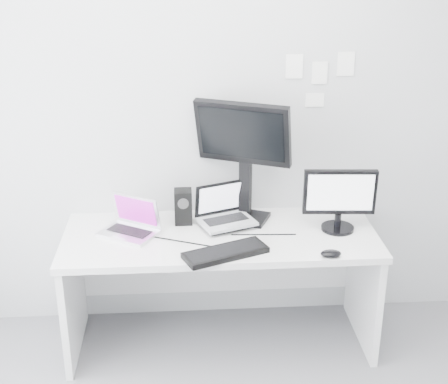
{
  "coord_description": "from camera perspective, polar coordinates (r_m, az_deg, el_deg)",
  "views": [
    {
      "loc": [
        -0.2,
        -2.02,
        2.34
      ],
      "look_at": [
        0.02,
        1.23,
        1.0
      ],
      "focal_mm": 50.94,
      "sensor_mm": 36.0,
      "label": 1
    }
  ],
  "objects": [
    {
      "name": "desk",
      "position": [
        3.82,
        -0.32,
        -8.74
      ],
      "size": [
        1.8,
        0.7,
        0.73
      ],
      "primitive_type": "cube",
      "color": "silver",
      "rests_on": "ground"
    },
    {
      "name": "mouse",
      "position": [
        3.44,
        9.57,
        -5.47
      ],
      "size": [
        0.11,
        0.07,
        0.04
      ],
      "primitive_type": "ellipsoid",
      "rotation": [
        0.0,
        0.0,
        0.0
      ],
      "color": "black",
      "rests_on": "desk"
    },
    {
      "name": "back_wall",
      "position": [
        3.75,
        -0.69,
        7.09
      ],
      "size": [
        3.6,
        0.0,
        3.6
      ],
      "primitive_type": "plane",
      "rotation": [
        1.57,
        0.0,
        0.0
      ],
      "color": "#B4B6B8",
      "rests_on": "ground"
    },
    {
      "name": "speaker",
      "position": [
        3.76,
        -3.68,
        -1.31
      ],
      "size": [
        0.14,
        0.14,
        0.21
      ],
      "primitive_type": "cube",
      "rotation": [
        0.0,
        0.0,
        -0.41
      ],
      "color": "black",
      "rests_on": "desk"
    },
    {
      "name": "wall_note_2",
      "position": [
        3.8,
        10.88,
        11.22
      ],
      "size": [
        0.1,
        0.0,
        0.14
      ],
      "primitive_type": "cube",
      "color": "white",
      "rests_on": "back_wall"
    },
    {
      "name": "wall_note_3",
      "position": [
        3.81,
        8.15,
        8.17
      ],
      "size": [
        0.11,
        0.0,
        0.08
      ],
      "primitive_type": "cube",
      "color": "white",
      "rests_on": "back_wall"
    },
    {
      "name": "wall_note_0",
      "position": [
        3.74,
        6.33,
        11.14
      ],
      "size": [
        0.1,
        0.0,
        0.14
      ],
      "primitive_type": "cube",
      "color": "white",
      "rests_on": "back_wall"
    },
    {
      "name": "dell_laptop",
      "position": [
        3.68,
        0.26,
        -1.35
      ],
      "size": [
        0.37,
        0.34,
        0.26
      ],
      "primitive_type": "cube",
      "rotation": [
        0.0,
        0.0,
        0.37
      ],
      "color": "#A8AAAE",
      "rests_on": "desk"
    },
    {
      "name": "macbook",
      "position": [
        3.63,
        -8.68,
        -2.2
      ],
      "size": [
        0.38,
        0.36,
        0.23
      ],
      "primitive_type": "cube",
      "rotation": [
        0.0,
        0.0,
        -0.55
      ],
      "color": "silver",
      "rests_on": "desk"
    },
    {
      "name": "wall_note_1",
      "position": [
        3.78,
        8.58,
        10.52
      ],
      "size": [
        0.09,
        0.0,
        0.13
      ],
      "primitive_type": "cube",
      "color": "white",
      "rests_on": "back_wall"
    },
    {
      "name": "keyboard",
      "position": [
        3.41,
        0.14,
        -5.46
      ],
      "size": [
        0.48,
        0.32,
        0.03
      ],
      "primitive_type": "cube",
      "rotation": [
        0.0,
        0.0,
        0.39
      ],
      "color": "black",
      "rests_on": "desk"
    },
    {
      "name": "samsung_monitor",
      "position": [
        3.68,
        10.33,
        -0.66
      ],
      "size": [
        0.43,
        0.22,
        0.38
      ],
      "primitive_type": "cube",
      "rotation": [
        0.0,
        0.0,
        -0.07
      ],
      "color": "black",
      "rests_on": "desk"
    },
    {
      "name": "rear_monitor",
      "position": [
        3.7,
        1.79,
        2.91
      ],
      "size": [
        0.59,
        0.41,
        0.76
      ],
      "primitive_type": "cube",
      "rotation": [
        0.0,
        0.0,
        -0.43
      ],
      "color": "black",
      "rests_on": "desk"
    }
  ]
}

